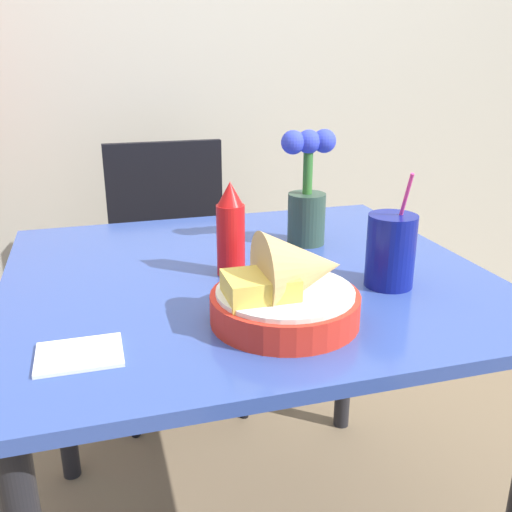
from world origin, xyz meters
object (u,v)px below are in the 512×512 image
at_px(chair_far_window, 171,249).
at_px(food_basket, 289,290).
at_px(drink_cup, 390,253).
at_px(flower_vase, 307,193).
at_px(ketchup_bottle, 231,231).

relative_size(chair_far_window, food_basket, 3.49).
distance_m(food_basket, drink_cup, 0.26).
bearing_deg(food_basket, flower_vase, 65.04).
bearing_deg(flower_vase, chair_far_window, 110.15).
bearing_deg(chair_far_window, ketchup_bottle, -88.74).
height_order(ketchup_bottle, flower_vase, flower_vase).
bearing_deg(ketchup_bottle, food_basket, -80.56).
height_order(chair_far_window, food_basket, food_basket).
xyz_separation_m(food_basket, flower_vase, (0.18, 0.39, 0.07)).
distance_m(chair_far_window, ketchup_bottle, 0.85).
relative_size(ketchup_bottle, drink_cup, 0.85).
bearing_deg(ketchup_bottle, flower_vase, 33.68).
height_order(chair_far_window, flower_vase, flower_vase).
height_order(food_basket, drink_cup, drink_cup).
height_order(food_basket, ketchup_bottle, ketchup_bottle).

